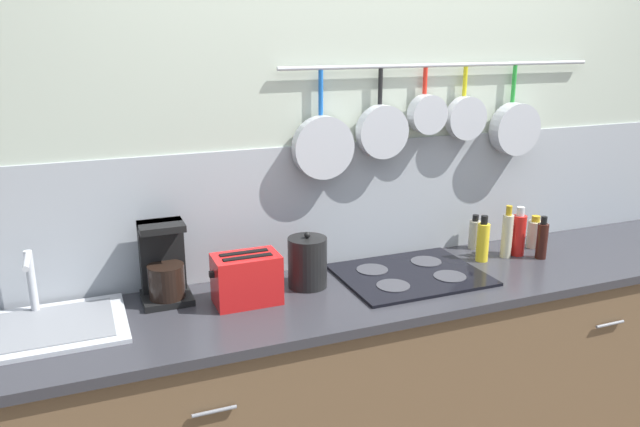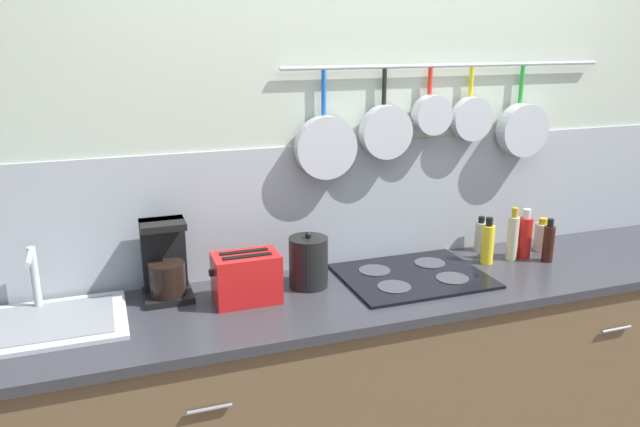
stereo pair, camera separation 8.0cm
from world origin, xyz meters
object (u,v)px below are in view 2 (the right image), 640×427
at_px(kettle, 308,262).
at_px(bottle_sesame_oil, 525,236).
at_px(toaster, 246,278).
at_px(bottle_hot_sauce, 542,236).
at_px(bottle_cooking_wine, 480,235).
at_px(bottle_vinegar, 513,237).
at_px(bottle_dish_soap, 548,243).
at_px(bottle_olive_oil, 488,243).
at_px(coffee_maker, 165,266).

distance_m(kettle, bottle_sesame_oil, 0.97).
relative_size(toaster, bottle_hot_sauce, 1.70).
height_order(bottle_cooking_wine, bottle_hot_sauce, bottle_cooking_wine).
xyz_separation_m(toaster, bottle_hot_sauce, (1.36, 0.10, -0.03)).
relative_size(bottle_vinegar, bottle_dish_soap, 1.23).
height_order(kettle, bottle_olive_oil, kettle).
xyz_separation_m(coffee_maker, bottle_sesame_oil, (1.49, -0.09, -0.02)).
bearing_deg(kettle, bottle_hot_sauce, 2.04).
distance_m(bottle_sesame_oil, bottle_dish_soap, 0.10).
height_order(bottle_cooking_wine, bottle_sesame_oil, bottle_sesame_oil).
bearing_deg(bottle_hot_sauce, kettle, -177.96).
relative_size(bottle_cooking_wine, bottle_dish_soap, 0.83).
bearing_deg(kettle, coffee_maker, 171.25).
xyz_separation_m(bottle_olive_oil, bottle_vinegar, (0.12, 0.00, 0.01)).
xyz_separation_m(kettle, bottle_vinegar, (0.91, -0.02, 0.00)).
bearing_deg(bottle_olive_oil, bottle_vinegar, 0.02).
xyz_separation_m(coffee_maker, bottle_dish_soap, (1.56, -0.17, -0.04)).
bearing_deg(bottle_hot_sauce, bottle_vinegar, -163.87).
relative_size(kettle, bottle_cooking_wine, 1.40).
bearing_deg(bottle_dish_soap, bottle_sesame_oil, 131.73).
relative_size(coffee_maker, bottle_vinegar, 1.26).
height_order(coffee_maker, bottle_dish_soap, coffee_maker).
bearing_deg(bottle_sesame_oil, bottle_vinegar, -175.71).
xyz_separation_m(bottle_cooking_wine, bottle_vinegar, (0.06, -0.15, 0.03)).
height_order(bottle_olive_oil, bottle_vinegar, bottle_vinegar).
relative_size(bottle_olive_oil, bottle_hot_sauce, 1.35).
height_order(coffee_maker, bottle_sesame_oil, coffee_maker).
bearing_deg(toaster, kettle, 13.13).
relative_size(coffee_maker, toaster, 1.16).
height_order(bottle_dish_soap, bottle_hot_sauce, bottle_dish_soap).
height_order(bottle_vinegar, bottle_dish_soap, bottle_vinegar).
bearing_deg(bottle_cooking_wine, coffee_maker, -178.00).
height_order(toaster, kettle, kettle).
bearing_deg(bottle_sesame_oil, bottle_hot_sauce, 21.48).
bearing_deg(bottle_hot_sauce, toaster, -175.85).
distance_m(kettle, bottle_dish_soap, 1.04).
relative_size(kettle, bottle_olive_oil, 1.09).
bearing_deg(bottle_hot_sauce, bottle_dish_soap, -118.49).
xyz_separation_m(kettle, bottle_olive_oil, (0.78, -0.02, -0.01)).
bearing_deg(coffee_maker, bottle_hot_sauce, -1.43).
distance_m(bottle_cooking_wine, bottle_hot_sauce, 0.27).
relative_size(coffee_maker, bottle_sesame_oil, 1.34).
bearing_deg(bottle_olive_oil, bottle_sesame_oil, 1.50).
height_order(bottle_olive_oil, bottle_cooking_wine, bottle_olive_oil).
height_order(coffee_maker, bottle_vinegar, coffee_maker).
height_order(bottle_cooking_wine, bottle_dish_soap, bottle_dish_soap).
height_order(bottle_olive_oil, bottle_hot_sauce, bottle_olive_oil).
relative_size(toaster, bottle_sesame_oil, 1.15).
bearing_deg(bottle_sesame_oil, bottle_dish_soap, -48.27).
bearing_deg(coffee_maker, toaster, -27.63).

